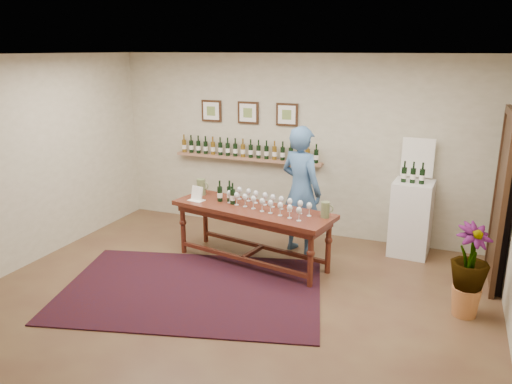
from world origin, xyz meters
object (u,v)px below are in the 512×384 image
at_px(tasting_table, 252,216).
at_px(potted_plant, 469,271).
at_px(person, 301,191).
at_px(display_pedestal, 411,218).

relative_size(tasting_table, potted_plant, 2.56).
relative_size(tasting_table, person, 1.27).
bearing_deg(display_pedestal, tasting_table, -150.41).
bearing_deg(person, tasting_table, 74.51).
height_order(display_pedestal, person, person).
xyz_separation_m(tasting_table, person, (0.50, 0.61, 0.25)).
relative_size(display_pedestal, person, 0.58).
height_order(display_pedestal, potted_plant, display_pedestal).
height_order(tasting_table, person, person).
distance_m(display_pedestal, person, 1.62).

